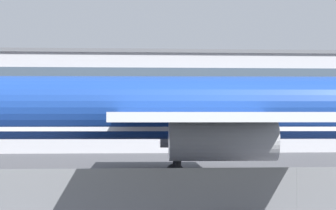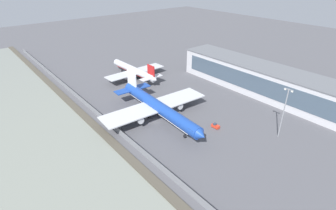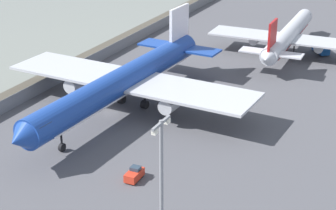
% 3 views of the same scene
% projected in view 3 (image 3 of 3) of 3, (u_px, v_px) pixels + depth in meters
% --- Properties ---
extents(ground_plane, '(500.00, 500.00, 0.00)m').
position_uv_depth(ground_plane, '(109.00, 112.00, 97.11)').
color(ground_plane, '#4C4C51').
extents(shoreline_seawall, '(320.00, 3.00, 0.50)m').
position_uv_depth(shoreline_seawall, '(16.00, 91.00, 105.22)').
color(shoreline_seawall, '#474238').
rests_on(shoreline_seawall, ground).
extents(perimeter_fence, '(280.00, 0.10, 2.50)m').
position_uv_depth(perimeter_fence, '(34.00, 90.00, 103.03)').
color(perimeter_fence, slate).
rests_on(perimeter_fence, ground).
extents(cargo_jet_blue, '(53.11, 46.00, 14.28)m').
position_uv_depth(cargo_jet_blue, '(125.00, 81.00, 95.65)').
color(cargo_jet_blue, '#193D93').
rests_on(cargo_jet_blue, ground).
extents(passenger_jet_silver, '(40.46, 34.77, 11.35)m').
position_uv_depth(passenger_jet_silver, '(288.00, 36.00, 125.24)').
color(passenger_jet_silver, silver).
rests_on(passenger_jet_silver, ground).
extents(baggage_tug, '(3.24, 1.67, 1.80)m').
position_uv_depth(baggage_tug, '(134.00, 174.00, 75.80)').
color(baggage_tug, red).
rests_on(baggage_tug, ground).
extents(ops_van, '(5.42, 4.79, 2.48)m').
position_uv_depth(ops_van, '(321.00, 48.00, 126.91)').
color(ops_van, '#19519E').
rests_on(ops_van, ground).
extents(apron_light_mast_apron_west, '(3.20, 0.40, 19.13)m').
position_uv_depth(apron_light_mast_apron_west, '(162.00, 203.00, 51.23)').
color(apron_light_mast_apron_west, gray).
rests_on(apron_light_mast_apron_west, ground).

